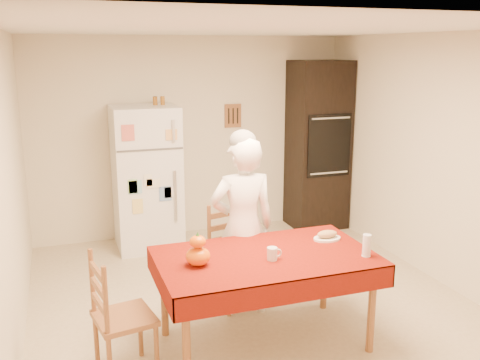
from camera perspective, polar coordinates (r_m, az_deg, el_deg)
name	(u,v)px	position (r m, az deg, el deg)	size (l,w,h in m)	color
floor	(253,304)	(5.16, 1.36, -13.13)	(4.50, 4.50, 0.00)	tan
room_shell	(254,133)	(4.66, 1.47, 4.99)	(4.02, 4.52, 2.51)	beige
refrigerator	(147,178)	(6.43, -9.93, 0.23)	(0.75, 0.74, 1.70)	white
oven_cabinet	(318,145)	(7.13, 8.31, 3.67)	(0.70, 0.62, 2.20)	black
dining_table	(265,263)	(4.26, 2.73, -8.88)	(1.70, 1.00, 0.76)	brown
chair_far	(232,251)	(5.02, -0.87, -7.56)	(0.50, 0.49, 0.95)	brown
chair_left	(115,313)	(4.02, -13.17, -13.62)	(0.47, 0.48, 0.95)	brown
seated_woman	(243,227)	(4.73, 0.29, -5.03)	(0.59, 0.39, 1.61)	white
coffee_mug	(272,254)	(4.13, 3.45, -7.86)	(0.08, 0.08, 0.10)	silver
pumpkin_lower	(198,256)	(4.03, -4.50, -8.11)	(0.19, 0.19, 0.14)	#C85104
pumpkin_upper	(198,242)	(3.99, -4.53, -6.56)	(0.12, 0.12, 0.09)	#C94004
wine_glass	(367,245)	(4.29, 13.36, -6.81)	(0.07, 0.07, 0.18)	silver
bread_plate	(327,239)	(4.62, 9.27, -6.18)	(0.24, 0.24, 0.02)	white
bread_loaf	(327,234)	(4.60, 9.29, -5.71)	(0.18, 0.10, 0.06)	#977A4A
spice_jar_left	(155,101)	(6.36, -9.05, 8.34)	(0.05, 0.05, 0.10)	#8E5719
spice_jar_mid	(155,101)	(6.36, -9.03, 8.34)	(0.05, 0.05, 0.10)	brown
spice_jar_right	(163,101)	(6.38, -8.26, 8.38)	(0.05, 0.05, 0.10)	#915B1A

